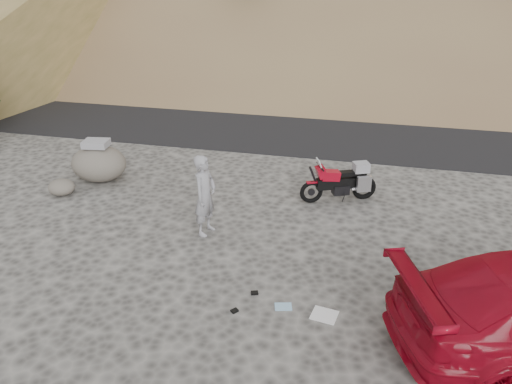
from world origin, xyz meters
TOP-DOWN VIEW (x-y plane):
  - ground at (0.00, 0.00)m, footprint 140.00×140.00m
  - road at (0.00, 9.00)m, footprint 120.00×7.00m
  - motorcycle at (1.41, 2.81)m, footprint 1.87×1.02m
  - man at (-1.39, 0.48)m, footprint 0.56×0.74m
  - boulder at (-5.15, 2.56)m, footprint 1.59×1.38m
  - small_rock at (-5.66, 1.48)m, footprint 0.87×0.83m
  - gear_white_cloth at (1.50, -1.79)m, footprint 0.49×0.45m
  - gear_bottle at (2.94, -1.03)m, footprint 0.10×0.10m
  - gear_funnel at (3.25, -2.07)m, footprint 0.17×0.17m
  - gear_glove_a at (0.19, -1.47)m, footprint 0.16×0.13m
  - gear_glove_b at (-0.03, -2.05)m, footprint 0.15×0.15m
  - gear_blue_cloth at (0.77, -1.73)m, footprint 0.35×0.29m

SIDE VIEW (x-z plane):
  - ground at x=0.00m, z-range 0.00..0.00m
  - road at x=0.00m, z-range -0.03..0.03m
  - man at x=-1.39m, z-range -0.92..0.92m
  - gear_blue_cloth at x=0.77m, z-range 0.00..0.01m
  - gear_white_cloth at x=1.50m, z-range 0.00..0.01m
  - gear_glove_a at x=0.19m, z-range 0.00..0.04m
  - gear_glove_b at x=-0.03m, z-range 0.00..0.04m
  - gear_funnel at x=3.25m, z-range 0.00..0.18m
  - gear_bottle at x=2.94m, z-range 0.00..0.25m
  - small_rock at x=-5.66m, z-range 0.00..0.41m
  - motorcycle at x=1.41m, z-range -0.09..1.10m
  - boulder at x=-5.15m, z-range -0.07..1.08m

